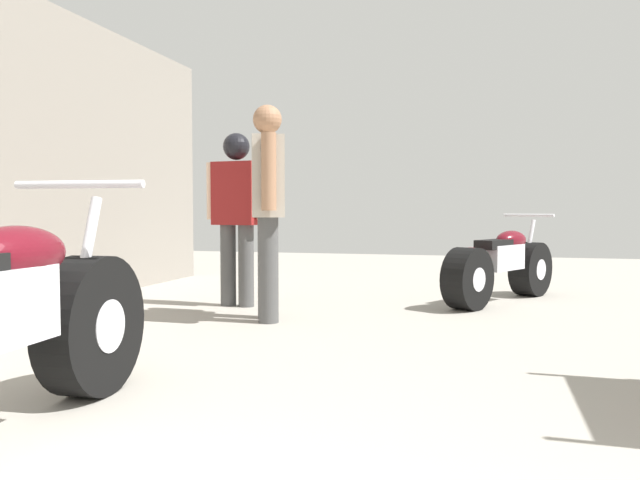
% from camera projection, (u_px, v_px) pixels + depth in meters
% --- Properties ---
extents(ground_plane, '(17.64, 17.64, 0.00)m').
position_uv_depth(ground_plane, '(356.00, 352.00, 4.10)').
color(ground_plane, '#9E998E').
extents(motorcycle_black_naked, '(1.11, 1.76, 0.88)m').
position_uv_depth(motorcycle_black_naked, '(500.00, 267.00, 6.25)').
color(motorcycle_black_naked, black).
rests_on(motorcycle_black_naked, ground_plane).
extents(mechanic_in_blue, '(0.41, 0.71, 1.79)m').
position_uv_depth(mechanic_in_blue, '(268.00, 199.00, 5.21)').
color(mechanic_in_blue, '#4C4C4C').
rests_on(mechanic_in_blue, ground_plane).
extents(mechanic_with_helmet, '(0.65, 0.28, 1.65)m').
position_uv_depth(mechanic_with_helmet, '(237.00, 203.00, 5.99)').
color(mechanic_with_helmet, '#4C4C4C').
rests_on(mechanic_with_helmet, ground_plane).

